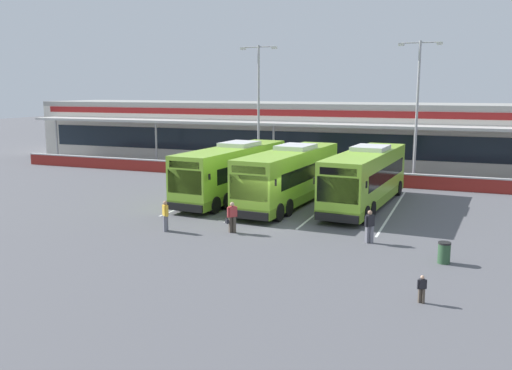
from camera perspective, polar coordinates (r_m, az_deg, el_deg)
ground_plane at (r=30.15m, az=0.69°, el=-4.11°), size 200.00×200.00×0.00m
terminal_building at (r=55.41m, az=10.59°, el=5.35°), size 70.00×13.00×6.00m
red_barrier_wall at (r=43.65m, az=7.42°, el=0.97°), size 60.00×0.40×1.10m
coach_bus_leftmost at (r=36.95m, az=-2.41°, el=1.34°), size 3.65×12.30×3.78m
coach_bus_left_centre at (r=35.06m, az=3.58°, el=0.85°), size 3.65×12.30×3.78m
coach_bus_centre at (r=35.03m, az=11.45°, el=0.66°), size 3.65×12.30×3.78m
bay_stripe_far_west at (r=37.98m, az=-5.02°, el=-1.19°), size 0.14×13.00×0.01m
bay_stripe_west at (r=36.35m, az=0.93°, el=-1.66°), size 0.14×13.00×0.01m
bay_stripe_mid_west at (r=35.14m, az=7.37°, el=-2.15°), size 0.14×13.00×0.01m
bay_stripe_centre at (r=34.40m, az=14.17°, el=-2.64°), size 0.14×13.00×0.01m
pedestrian_with_handbag at (r=28.19m, az=-2.55°, el=-3.32°), size 0.58×0.56×1.62m
pedestrian_in_dark_coat at (r=28.87m, az=-9.49°, el=-3.10°), size 0.48×0.42×1.62m
pedestrian_child at (r=20.06m, az=17.01°, el=-10.30°), size 0.32×0.21×1.00m
pedestrian_near_bin at (r=26.86m, az=11.83°, el=-4.17°), size 0.43×0.46×1.62m
lamp_post_west at (r=46.74m, az=0.27°, el=8.71°), size 3.24×0.28×11.00m
lamp_post_centre at (r=44.18m, az=16.58°, el=8.22°), size 3.24×0.28×11.00m
litter_bin at (r=24.74m, az=19.14°, el=-6.72°), size 0.54×0.54×0.93m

